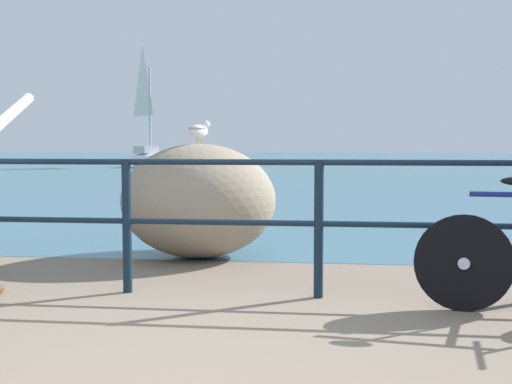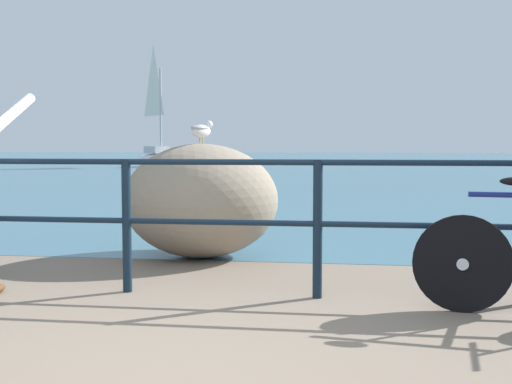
% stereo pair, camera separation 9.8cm
% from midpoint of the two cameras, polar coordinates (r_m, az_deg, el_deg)
% --- Properties ---
extents(ground_plane, '(120.00, 120.00, 0.10)m').
position_cam_midpoint_polar(ground_plane, '(22.99, 5.75, 1.21)').
color(ground_plane, '#756656').
extents(sea_surface, '(120.00, 90.00, 0.01)m').
position_cam_midpoint_polar(sea_surface, '(51.14, 6.97, 2.88)').
color(sea_surface, '#38667A').
rests_on(sea_surface, ground_plane).
extents(promenade_railing, '(7.34, 0.07, 1.02)m').
position_cam_midpoint_polar(promenade_railing, '(4.83, -2.60, -1.64)').
color(promenade_railing, black).
rests_on(promenade_railing, ground_plane).
extents(breakwater_boulder_main, '(1.55, 1.45, 1.14)m').
position_cam_midpoint_polar(breakwater_boulder_main, '(6.50, -4.44, -0.76)').
color(breakwater_boulder_main, gray).
rests_on(breakwater_boulder_main, ground).
extents(seagull, '(0.23, 0.33, 0.23)m').
position_cam_midpoint_polar(seagull, '(6.49, -4.39, 5.49)').
color(seagull, gold).
rests_on(seagull, breakwater_boulder_main).
extents(sailboat, '(3.95, 4.11, 6.16)m').
position_cam_midpoint_polar(sailboat, '(32.75, -8.49, 3.39)').
color(sailboat, white).
rests_on(sailboat, sea_surface).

